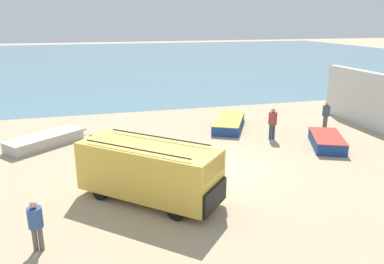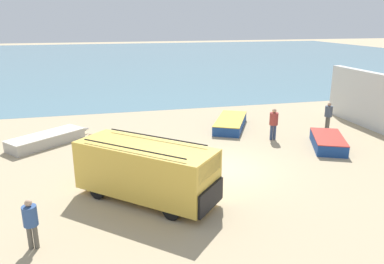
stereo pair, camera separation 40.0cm
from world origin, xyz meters
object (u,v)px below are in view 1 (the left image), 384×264
Objects in this scene: fishing_rowboat_0 at (326,140)px; fishing_rowboat_1 at (48,140)px; fisherman_3 at (326,113)px; fisherman_2 at (36,221)px; parked_van at (149,170)px; fisherman_0 at (273,121)px; fishing_rowboat_2 at (229,122)px; fisherman_1 at (93,149)px.

fishing_rowboat_0 is 15.15m from fishing_rowboat_1.
fisherman_2 is at bearing 25.94° from fisherman_3.
parked_van is 10.90m from fishing_rowboat_0.
fisherman_2 is (-3.72, -2.41, -0.24)m from parked_van.
parked_van is 4.44m from fisherman_2.
fisherman_0 is at bearing 10.13° from fisherman_3.
fisherman_2 is at bearing 132.29° from fisherman_0.
fishing_rowboat_0 reaches higher than fishing_rowboat_1.
fishing_rowboat_2 is (6.44, 8.62, -0.90)m from parked_van.
fisherman_0 reaches higher than fishing_rowboat_0.
fisherman_1 is (-8.46, -5.08, 0.72)m from fishing_rowboat_2.
fisherman_2 is at bearing -104.92° from parked_van.
fisherman_2 is (-1.70, -5.95, -0.06)m from fisherman_1.
fisherman_0 is 1.05× the size of fisherman_3.
parked_van is at bearing 58.28° from fisherman_1.
parked_van is 10.80m from fishing_rowboat_2.
fisherman_3 is (1.86, 2.89, 0.72)m from fishing_rowboat_0.
fisherman_1 is at bearing 8.52° from fisherman_3.
fishing_rowboat_0 reaches higher than fishing_rowboat_2.
fisherman_0 reaches higher than fishing_rowboat_1.
fisherman_1 is (-12.23, -0.21, 0.71)m from fishing_rowboat_0.
parked_van is at bearing 123.67° from fisherman_2.
fishing_rowboat_2 is 3.12× the size of fisherman_2.
parked_van is 2.92× the size of fisherman_0.
fisherman_2 reaches higher than fishing_rowboat_1.
fisherman_1 is 6.19m from fisherman_2.
fisherman_3 is (12.06, 6.64, -0.17)m from parked_van.
fisherman_3 is (15.78, 9.04, 0.07)m from fisherman_2.
fishing_rowboat_0 is 2.19× the size of fisherman_0.
parked_van reaches higher than fishing_rowboat_0.
fisherman_3 reaches higher than fishing_rowboat_0.
fisherman_0 is (7.89, 5.60, -0.11)m from parked_van.
fisherman_0 reaches higher than fisherman_2.
parked_van is 9.00m from fishing_rowboat_1.
parked_van is 1.34× the size of fishing_rowboat_0.
fishing_rowboat_2 is at bearing -34.93° from fishing_rowboat_1.
fisherman_2 is (-11.62, -8.00, -0.12)m from fisherman_0.
fisherman_0 is 1.06× the size of fisherman_1.
fisherman_3 is (14.08, 3.09, 0.00)m from fisherman_1.
fisherman_0 reaches higher than fisherman_1.
fishing_rowboat_0 is at bearing -120.96° from fisherman_0.
fisherman_1 is (2.37, -4.27, 0.72)m from fishing_rowboat_1.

